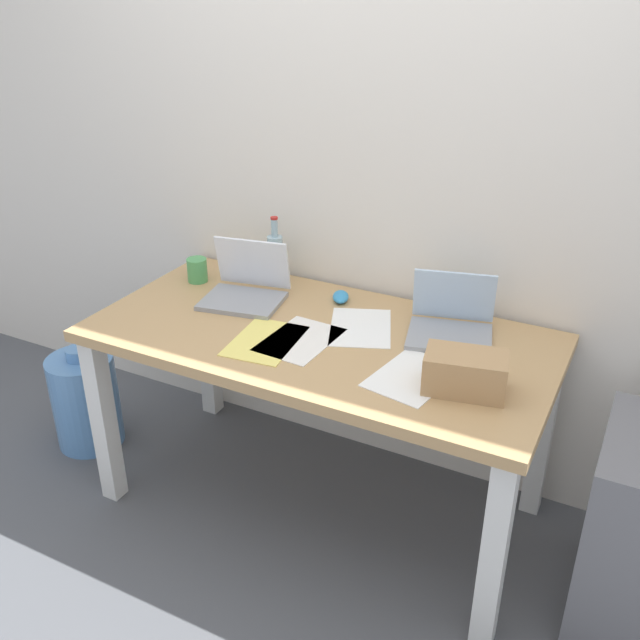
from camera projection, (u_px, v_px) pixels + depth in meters
ground_plane at (320, 500)px, 2.79m from camera, size 8.00×8.00×0.00m
back_wall at (378, 146)px, 2.57m from camera, size 5.20×0.08×2.60m
desk at (320, 358)px, 2.50m from camera, size 1.61×0.80×0.75m
laptop_left at (246, 288)px, 2.68m from camera, size 0.33×0.30×0.22m
laptop_right at (451, 324)px, 2.43m from camera, size 0.33×0.31×0.20m
beer_bottle at (275, 257)px, 2.81m from camera, size 0.06×0.06×0.27m
computer_mouse at (341, 297)px, 2.68m from camera, size 0.10×0.12×0.03m
cardboard_box at (465, 373)px, 2.10m from camera, size 0.27×0.19×0.12m
coffee_mug at (197, 270)px, 2.84m from camera, size 0.08×0.08×0.09m
paper_yellow_folder at (265, 341)px, 2.40m from camera, size 0.24×0.32×0.00m
paper_sheet_near_back at (361, 327)px, 2.49m from camera, size 0.31×0.35×0.00m
paper_sheet_front_right at (413, 376)px, 2.20m from camera, size 0.26×0.33×0.00m
paper_sheet_center at (300, 340)px, 2.41m from camera, size 0.23×0.31×0.00m
water_cooler_jug at (86, 400)px, 3.05m from camera, size 0.28×0.28×0.46m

